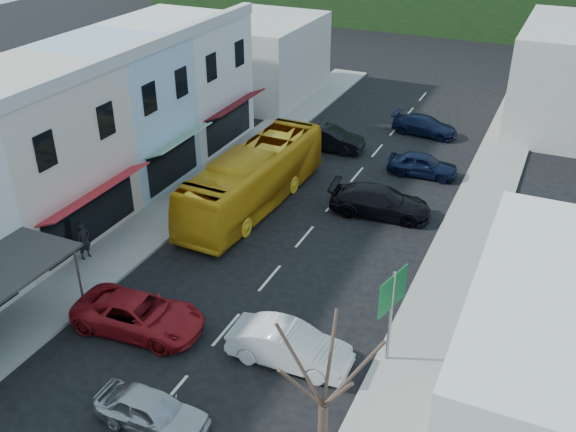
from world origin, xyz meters
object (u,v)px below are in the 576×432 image
at_px(car_white, 290,347).
at_px(street_tree, 323,406).
at_px(direction_sign, 390,318).
at_px(car_silver, 152,410).
at_px(traffic_signal, 509,85).
at_px(car_red, 139,315).
at_px(bus, 254,180).
at_px(pedestrian_left, 84,242).

height_order(car_white, street_tree, street_tree).
xyz_separation_m(direction_sign, street_tree, (-0.10, -6.41, 1.56)).
distance_m(car_white, street_tree, 6.48).
relative_size(car_silver, traffic_signal, 0.90).
height_order(car_red, direction_sign, direction_sign).
xyz_separation_m(bus, car_silver, (4.09, -15.34, -0.85)).
bearing_deg(car_red, car_white, -87.79).
relative_size(pedestrian_left, traffic_signal, 0.35).
height_order(bus, car_white, bus).
height_order(car_white, pedestrian_left, pedestrian_left).
bearing_deg(bus, car_red, -84.26).
bearing_deg(traffic_signal, direction_sign, 74.96).
bearing_deg(traffic_signal, street_tree, 74.87).
height_order(car_red, street_tree, street_tree).
relative_size(car_red, direction_sign, 1.14).
relative_size(car_white, street_tree, 0.62).
relative_size(car_red, traffic_signal, 0.94).
xyz_separation_m(bus, street_tree, (10.13, -15.49, 2.02)).
xyz_separation_m(bus, traffic_signal, (10.43, 19.73, 0.89)).
bearing_deg(street_tree, car_white, 123.42).
bearing_deg(bus, direction_sign, -39.35).
height_order(car_white, direction_sign, direction_sign).
xyz_separation_m(car_silver, car_red, (-3.39, 3.97, 0.00)).
distance_m(pedestrian_left, direction_sign, 14.96).
bearing_deg(bus, car_silver, -72.85).
xyz_separation_m(pedestrian_left, street_tree, (14.80, -7.29, 2.57)).
relative_size(car_white, traffic_signal, 0.90).
xyz_separation_m(car_silver, car_white, (2.85, 4.70, 0.00)).
distance_m(car_white, pedestrian_left, 11.86).
relative_size(car_silver, car_white, 1.00).
bearing_deg(direction_sign, traffic_signal, 104.16).
distance_m(direction_sign, traffic_signal, 28.82).
xyz_separation_m(car_silver, direction_sign, (6.15, 6.26, 1.31)).
distance_m(pedestrian_left, traffic_signal, 31.79).
distance_m(car_red, street_tree, 10.69).
relative_size(bus, car_red, 2.52).
relative_size(car_red, street_tree, 0.64).
height_order(car_silver, traffic_signal, traffic_signal).
relative_size(bus, pedestrian_left, 6.82).
bearing_deg(pedestrian_left, street_tree, -103.36).
bearing_deg(traffic_signal, car_red, 57.97).
distance_m(car_silver, direction_sign, 8.87).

